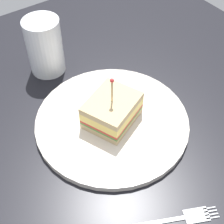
# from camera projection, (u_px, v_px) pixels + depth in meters

# --- Properties ---
(ground_plane) EXTENTS (0.91, 0.91, 0.02)m
(ground_plane) POSITION_uv_depth(u_px,v_px,m) (112.00, 127.00, 0.60)
(ground_plane) COLOR black
(plate) EXTENTS (0.27, 0.27, 0.01)m
(plate) POSITION_uv_depth(u_px,v_px,m) (112.00, 121.00, 0.58)
(plate) COLOR silver
(plate) RESTS_ON ground_plane
(sandwich_half_center) EXTENTS (0.10, 0.11, 0.10)m
(sandwich_half_center) POSITION_uv_depth(u_px,v_px,m) (112.00, 112.00, 0.56)
(sandwich_half_center) COLOR tan
(sandwich_half_center) RESTS_ON plate
(drink_glass) EXTENTS (0.07, 0.07, 0.12)m
(drink_glass) POSITION_uv_depth(u_px,v_px,m) (45.00, 49.00, 0.65)
(drink_glass) COLOR silver
(drink_glass) RESTS_ON ground_plane
(fork) EXTENTS (0.07, 0.13, 0.00)m
(fork) POSITION_uv_depth(u_px,v_px,m) (184.00, 217.00, 0.47)
(fork) COLOR silver
(fork) RESTS_ON ground_plane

